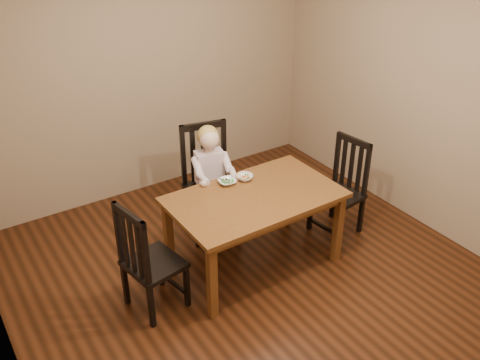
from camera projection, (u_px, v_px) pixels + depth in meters
room at (251, 141)px, 4.18m from camera, size 4.01×4.01×2.71m
dining_table at (255, 204)px, 4.68m from camera, size 1.49×0.90×0.74m
chair_child at (209, 183)px, 5.25m from camera, size 0.57×0.55×1.12m
chair_left at (148, 261)px, 4.26m from camera, size 0.48×0.50×1.00m
chair_right at (341, 189)px, 5.27m from camera, size 0.46×0.48×0.99m
toddler at (210, 171)px, 5.13m from camera, size 0.44×0.51×0.61m
bowl_peas at (227, 182)px, 4.81m from camera, size 0.18×0.18×0.04m
bowl_veg at (245, 177)px, 4.87m from camera, size 0.17×0.17×0.05m
fork at (225, 182)px, 4.76m from camera, size 0.08×0.09×0.04m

